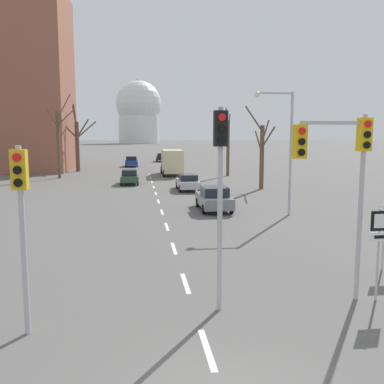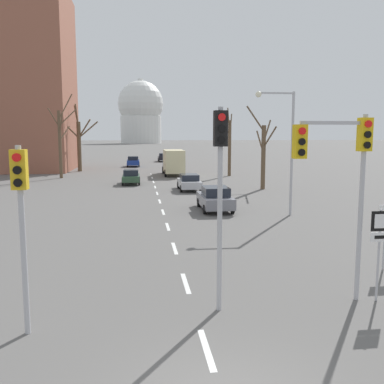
{
  "view_description": "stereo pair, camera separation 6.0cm",
  "coord_description": "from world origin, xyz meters",
  "px_view_note": "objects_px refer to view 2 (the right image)",
  "views": [
    {
      "loc": [
        -1.55,
        -7.12,
        4.95
      ],
      "look_at": [
        0.03,
        5.14,
        3.3
      ],
      "focal_mm": 40.0,
      "sensor_mm": 36.0,
      "label": 1
    },
    {
      "loc": [
        -1.49,
        -7.13,
        4.95
      ],
      "look_at": [
        0.03,
        5.14,
        3.3
      ],
      "focal_mm": 40.0,
      "sensor_mm": 36.0,
      "label": 2
    }
  ],
  "objects_px": {
    "route_sign_post": "(380,239)",
    "sedan_near_right": "(133,161)",
    "street_lamp_right": "(285,139)",
    "sedan_near_left": "(163,157)",
    "sedan_mid_centre": "(131,177)",
    "delivery_truck": "(173,161)",
    "sedan_far_right": "(215,198)",
    "traffic_signal_near_left": "(21,204)",
    "traffic_signal_near_right": "(342,161)",
    "sedan_far_left": "(189,182)",
    "traffic_signal_centre_tall": "(220,172)"
  },
  "relations": [
    {
      "from": "traffic_signal_centre_tall",
      "to": "sedan_far_right",
      "type": "bearing_deg",
      "value": 80.26
    },
    {
      "from": "delivery_truck",
      "to": "street_lamp_right",
      "type": "bearing_deg",
      "value": -80.52
    },
    {
      "from": "route_sign_post",
      "to": "sedan_near_right",
      "type": "relative_size",
      "value": 0.66
    },
    {
      "from": "traffic_signal_near_left",
      "to": "sedan_near_right",
      "type": "distance_m",
      "value": 57.51
    },
    {
      "from": "traffic_signal_centre_tall",
      "to": "street_lamp_right",
      "type": "distance_m",
      "value": 15.29
    },
    {
      "from": "sedan_far_left",
      "to": "traffic_signal_near_right",
      "type": "bearing_deg",
      "value": -87.06
    },
    {
      "from": "traffic_signal_near_left",
      "to": "street_lamp_right",
      "type": "relative_size",
      "value": 0.63
    },
    {
      "from": "traffic_signal_near_left",
      "to": "sedan_far_left",
      "type": "height_order",
      "value": "traffic_signal_near_left"
    },
    {
      "from": "sedan_far_right",
      "to": "sedan_near_right",
      "type": "bearing_deg",
      "value": 98.25
    },
    {
      "from": "sedan_far_left",
      "to": "sedan_far_right",
      "type": "relative_size",
      "value": 1.01
    },
    {
      "from": "street_lamp_right",
      "to": "sedan_near_right",
      "type": "relative_size",
      "value": 1.77
    },
    {
      "from": "sedan_near_right",
      "to": "delivery_truck",
      "type": "relative_size",
      "value": 0.59
    },
    {
      "from": "sedan_far_right",
      "to": "delivery_truck",
      "type": "xyz_separation_m",
      "value": [
        -0.75,
        25.25,
        0.9
      ]
    },
    {
      "from": "traffic_signal_near_left",
      "to": "sedan_near_left",
      "type": "bearing_deg",
      "value": 84.04
    },
    {
      "from": "street_lamp_right",
      "to": "sedan_far_right",
      "type": "distance_m",
      "value": 5.96
    },
    {
      "from": "sedan_near_left",
      "to": "sedan_near_right",
      "type": "height_order",
      "value": "sedan_near_right"
    },
    {
      "from": "sedan_near_right",
      "to": "sedan_far_left",
      "type": "height_order",
      "value": "sedan_near_right"
    },
    {
      "from": "traffic_signal_near_left",
      "to": "delivery_truck",
      "type": "bearing_deg",
      "value": 80.5
    },
    {
      "from": "traffic_signal_near_left",
      "to": "sedan_far_right",
      "type": "relative_size",
      "value": 1.06
    },
    {
      "from": "street_lamp_right",
      "to": "sedan_near_right",
      "type": "xyz_separation_m",
      "value": [
        -9.72,
        42.81,
        -3.88
      ]
    },
    {
      "from": "traffic_signal_near_right",
      "to": "sedan_far_left",
      "type": "relative_size",
      "value": 1.23
    },
    {
      "from": "street_lamp_right",
      "to": "sedan_mid_centre",
      "type": "bearing_deg",
      "value": 117.83
    },
    {
      "from": "street_lamp_right",
      "to": "sedan_near_left",
      "type": "relative_size",
      "value": 1.7
    },
    {
      "from": "traffic_signal_near_left",
      "to": "route_sign_post",
      "type": "bearing_deg",
      "value": 5.31
    },
    {
      "from": "route_sign_post",
      "to": "sedan_far_left",
      "type": "distance_m",
      "value": 26.67
    },
    {
      "from": "sedan_near_left",
      "to": "sedan_mid_centre",
      "type": "bearing_deg",
      "value": -98.13
    },
    {
      "from": "sedan_near_left",
      "to": "sedan_far_left",
      "type": "bearing_deg",
      "value": -89.96
    },
    {
      "from": "traffic_signal_near_right",
      "to": "sedan_far_right",
      "type": "bearing_deg",
      "value": 93.1
    },
    {
      "from": "traffic_signal_near_left",
      "to": "sedan_near_right",
      "type": "relative_size",
      "value": 1.1
    },
    {
      "from": "street_lamp_right",
      "to": "sedan_far_right",
      "type": "xyz_separation_m",
      "value": [
        -3.85,
        2.31,
        -3.91
      ]
    },
    {
      "from": "street_lamp_right",
      "to": "delivery_truck",
      "type": "height_order",
      "value": "street_lamp_right"
    },
    {
      "from": "street_lamp_right",
      "to": "traffic_signal_near_left",
      "type": "bearing_deg",
      "value": -128.58
    },
    {
      "from": "traffic_signal_near_right",
      "to": "delivery_truck",
      "type": "bearing_deg",
      "value": 92.24
    },
    {
      "from": "traffic_signal_near_left",
      "to": "delivery_truck",
      "type": "height_order",
      "value": "traffic_signal_near_left"
    },
    {
      "from": "sedan_near_right",
      "to": "sedan_mid_centre",
      "type": "distance_m",
      "value": 24.55
    },
    {
      "from": "sedan_near_right",
      "to": "sedan_far_right",
      "type": "height_order",
      "value": "sedan_near_right"
    },
    {
      "from": "street_lamp_right",
      "to": "delivery_truck",
      "type": "bearing_deg",
      "value": 99.48
    },
    {
      "from": "sedan_far_right",
      "to": "sedan_near_left",
      "type": "bearing_deg",
      "value": 90.57
    },
    {
      "from": "sedan_near_right",
      "to": "sedan_far_right",
      "type": "bearing_deg",
      "value": -81.75
    },
    {
      "from": "street_lamp_right",
      "to": "sedan_near_left",
      "type": "distance_m",
      "value": 55.38
    },
    {
      "from": "route_sign_post",
      "to": "sedan_far_left",
      "type": "xyz_separation_m",
      "value": [
        -2.56,
        26.52,
        -1.17
      ]
    },
    {
      "from": "traffic_signal_near_left",
      "to": "sedan_far_left",
      "type": "xyz_separation_m",
      "value": [
        7.31,
        27.44,
        -2.54
      ]
    },
    {
      "from": "sedan_near_left",
      "to": "sedan_far_left",
      "type": "xyz_separation_m",
      "value": [
        0.03,
        -42.25,
        -0.06
      ]
    },
    {
      "from": "route_sign_post",
      "to": "street_lamp_right",
      "type": "height_order",
      "value": "street_lamp_right"
    },
    {
      "from": "traffic_signal_near_left",
      "to": "route_sign_post",
      "type": "distance_m",
      "value": 10.0
    },
    {
      "from": "route_sign_post",
      "to": "street_lamp_right",
      "type": "distance_m",
      "value": 14.1
    },
    {
      "from": "traffic_signal_centre_tall",
      "to": "route_sign_post",
      "type": "relative_size",
      "value": 2.04
    },
    {
      "from": "traffic_signal_near_left",
      "to": "traffic_signal_near_right",
      "type": "bearing_deg",
      "value": 7.18
    },
    {
      "from": "traffic_signal_near_right",
      "to": "sedan_mid_centre",
      "type": "height_order",
      "value": "traffic_signal_near_right"
    },
    {
      "from": "traffic_signal_near_left",
      "to": "sedan_mid_centre",
      "type": "xyz_separation_m",
      "value": [
        2.02,
        32.87,
        -2.52
      ]
    }
  ]
}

